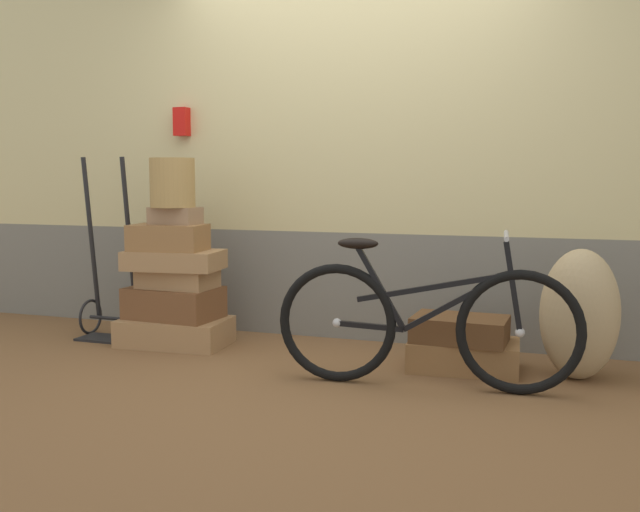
{
  "coord_description": "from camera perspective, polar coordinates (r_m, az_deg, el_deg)",
  "views": [
    {
      "loc": [
        1.33,
        -3.84,
        1.11
      ],
      "look_at": [
        -0.02,
        0.12,
        0.64
      ],
      "focal_mm": 39.86,
      "sensor_mm": 36.0,
      "label": 1
    }
  ],
  "objects": [
    {
      "name": "suitcase_5",
      "position": [
        4.74,
        -11.54,
        3.19
      ],
      "size": [
        0.32,
        0.21,
        0.11
      ],
      "primitive_type": "cube",
      "rotation": [
        0.0,
        0.0,
        -0.04
      ],
      "color": "#937051",
      "rests_on": "suitcase_4"
    },
    {
      "name": "burlap_sack",
      "position": [
        4.15,
        20.11,
        -4.42
      ],
      "size": [
        0.42,
        0.36,
        0.72
      ],
      "primitive_type": "ellipsoid",
      "color": "tan",
      "rests_on": "ground"
    },
    {
      "name": "suitcase_1",
      "position": [
        4.82,
        -11.64,
        -3.69
      ],
      "size": [
        0.62,
        0.42,
        0.21
      ],
      "primitive_type": "cube",
      "rotation": [
        0.0,
        0.0,
        -0.07
      ],
      "color": "brown",
      "rests_on": "suitcase_0"
    },
    {
      "name": "wicker_basket",
      "position": [
        4.71,
        -11.76,
        5.78
      ],
      "size": [
        0.29,
        0.29,
        0.32
      ],
      "primitive_type": "cylinder",
      "color": "#A8844C",
      "rests_on": "suitcase_5"
    },
    {
      "name": "suitcase_6",
      "position": [
        4.22,
        11.46,
        -7.79
      ],
      "size": [
        0.64,
        0.42,
        0.17
      ],
      "primitive_type": "cube",
      "rotation": [
        0.0,
        0.0,
        0.06
      ],
      "color": "olive",
      "rests_on": "ground"
    },
    {
      "name": "suitcase_0",
      "position": [
        4.83,
        -11.55,
        -5.96
      ],
      "size": [
        0.72,
        0.47,
        0.18
      ],
      "primitive_type": "cube",
      "rotation": [
        0.0,
        0.0,
        0.06
      ],
      "color": "#9E754C",
      "rests_on": "ground"
    },
    {
      "name": "luggage_trolley",
      "position": [
        5.14,
        -16.5,
        -2.84
      ],
      "size": [
        0.39,
        0.35,
        1.25
      ],
      "color": "black",
      "rests_on": "ground"
    },
    {
      "name": "station_building",
      "position": [
        4.88,
        3.18,
        9.37
      ],
      "size": [
        7.21,
        0.74,
        2.72
      ],
      "color": "slate",
      "rests_on": "ground"
    },
    {
      "name": "suitcase_4",
      "position": [
        4.72,
        -12.08,
        1.46
      ],
      "size": [
        0.5,
        0.34,
        0.17
      ],
      "primitive_type": "cube",
      "rotation": [
        0.0,
        0.0,
        0.11
      ],
      "color": "olive",
      "rests_on": "suitcase_3"
    },
    {
      "name": "bicycle",
      "position": [
        3.78,
        8.39,
        -5.39
      ],
      "size": [
        1.6,
        0.46,
        0.83
      ],
      "color": "black",
      "rests_on": "ground"
    },
    {
      "name": "suitcase_7",
      "position": [
        4.16,
        11.17,
        -5.78
      ],
      "size": [
        0.54,
        0.36,
        0.14
      ],
      "primitive_type": "cube",
      "rotation": [
        0.0,
        0.0,
        -0.04
      ],
      "color": "brown",
      "rests_on": "suitcase_6"
    },
    {
      "name": "ground",
      "position": [
        4.22,
        -0.24,
        -9.3
      ],
      "size": [
        9.21,
        5.2,
        0.06
      ],
      "primitive_type": "cube",
      "color": "brown"
    },
    {
      "name": "suitcase_2",
      "position": [
        4.77,
        -11.36,
        -1.77
      ],
      "size": [
        0.5,
        0.31,
        0.13
      ],
      "primitive_type": "cube",
      "rotation": [
        0.0,
        0.0,
        -0.03
      ],
      "color": "#9E754C",
      "rests_on": "suitcase_1"
    },
    {
      "name": "suitcase_3",
      "position": [
        4.73,
        -11.62,
        -0.31
      ],
      "size": [
        0.64,
        0.42,
        0.12
      ],
      "primitive_type": "cube",
      "rotation": [
        0.0,
        0.0,
        0.11
      ],
      "color": "#9E754C",
      "rests_on": "suitcase_2"
    }
  ]
}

